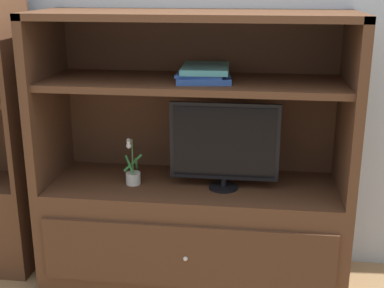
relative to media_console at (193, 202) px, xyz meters
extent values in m
cube|color=#9EA8B2|center=(0.00, 0.34, 0.92)|extent=(6.00, 0.10, 2.80)
cube|color=#4C2D1C|center=(0.00, -0.01, -0.18)|extent=(1.70, 0.59, 0.60)
cube|color=#462A19|center=(0.00, -0.31, -0.18)|extent=(1.56, 0.02, 0.36)
sphere|color=silver|center=(0.00, -0.33, -0.18)|extent=(0.02, 0.02, 0.02)
cube|color=#4C2D1C|center=(-0.82, -0.01, 0.59)|extent=(0.05, 0.59, 0.95)
cube|color=#4C2D1C|center=(0.82, -0.01, 0.59)|extent=(0.05, 0.59, 0.95)
cube|color=#4C2D1C|center=(0.00, 0.28, 0.59)|extent=(1.70, 0.02, 0.95)
cube|color=#4C2D1C|center=(0.00, -0.01, 1.05)|extent=(1.70, 0.59, 0.04)
cube|color=#4C2D1C|center=(0.00, -0.01, 0.69)|extent=(1.60, 0.53, 0.04)
cylinder|color=black|center=(0.18, -0.05, 0.12)|extent=(0.16, 0.16, 0.01)
cylinder|color=black|center=(0.18, -0.05, 0.15)|extent=(0.03, 0.03, 0.04)
cube|color=black|center=(0.18, -0.05, 0.39)|extent=(0.59, 0.02, 0.43)
cube|color=black|center=(0.18, -0.07, 0.39)|extent=(0.55, 0.00, 0.38)
cylinder|color=beige|center=(-0.33, -0.06, 0.15)|extent=(0.08, 0.08, 0.07)
cylinder|color=#3D6B33|center=(-0.33, -0.06, 0.28)|extent=(0.01, 0.01, 0.19)
cube|color=#2D7A38|center=(-0.31, -0.05, 0.24)|extent=(0.04, 0.11, 0.11)
cube|color=#2D7A38|center=(-0.34, -0.04, 0.24)|extent=(0.11, 0.03, 0.10)
cube|color=#2D7A38|center=(-0.35, -0.07, 0.24)|extent=(0.07, 0.09, 0.09)
sphere|color=silver|center=(-0.35, -0.07, 0.36)|extent=(0.02, 0.02, 0.02)
sphere|color=silver|center=(-0.35, -0.05, 0.37)|extent=(0.02, 0.02, 0.02)
sphere|color=silver|center=(-0.35, -0.07, 0.34)|extent=(0.03, 0.03, 0.03)
cube|color=#2D519E|center=(0.06, -0.02, 0.72)|extent=(0.31, 0.34, 0.03)
cube|color=#2D519E|center=(0.04, 0.00, 0.75)|extent=(0.24, 0.32, 0.02)
cube|color=teal|center=(0.07, 0.00, 0.77)|extent=(0.26, 0.35, 0.03)
cube|color=#4C2D1C|center=(-0.99, -0.01, 0.63)|extent=(0.03, 0.38, 1.11)
camera|label=1|loc=(0.35, -2.74, 1.21)|focal=48.92mm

